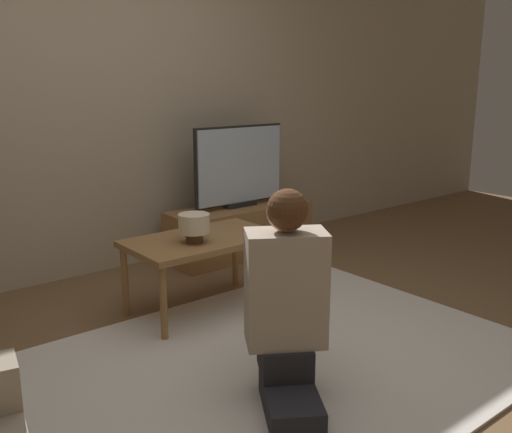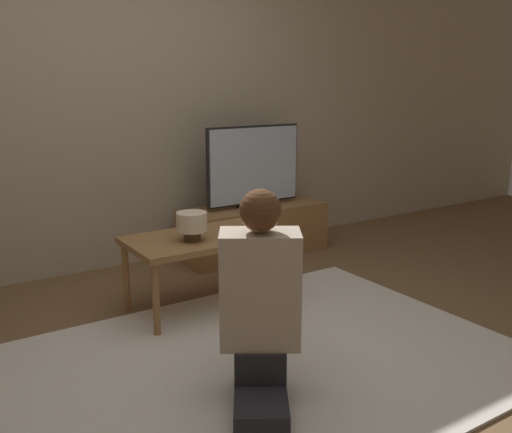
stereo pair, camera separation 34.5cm
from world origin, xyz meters
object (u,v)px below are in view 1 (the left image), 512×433
(person_kneeling, at_px, (286,300))
(table_lamp, at_px, (194,225))
(tv, at_px, (240,166))
(coffee_table, at_px, (203,245))

(person_kneeling, relative_size, table_lamp, 5.21)
(tv, distance_m, coffee_table, 1.19)
(table_lamp, bearing_deg, coffee_table, 31.86)
(tv, distance_m, table_lamp, 1.28)
(person_kneeling, distance_m, table_lamp, 1.02)
(tv, distance_m, person_kneeling, 2.17)
(coffee_table, xyz_separation_m, person_kneeling, (-0.29, -1.06, 0.05))
(person_kneeling, height_order, table_lamp, person_kneeling)
(tv, relative_size, coffee_table, 0.91)
(coffee_table, bearing_deg, person_kneeling, -105.27)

